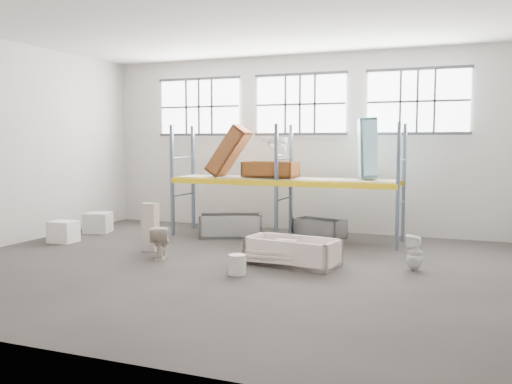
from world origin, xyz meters
The scene contains 33 objects.
floor centered at (0.00, 0.00, -0.05)m, with size 12.00×10.00×0.10m, color #433C39.
ceiling centered at (0.00, 0.00, 5.05)m, with size 12.00×10.00×0.10m, color silver.
wall_back centered at (0.00, 5.05, 2.50)m, with size 12.00×0.10×5.00m, color #B6B1A9.
wall_front centered at (0.00, -5.05, 2.50)m, with size 12.00×0.10×5.00m, color #9E9A93.
wall_left centered at (-6.05, 0.00, 2.50)m, with size 0.10×10.00×5.00m, color #B1ADA5.
window_left centered at (-3.20, 4.94, 3.60)m, with size 2.60×0.04×1.60m, color white.
window_mid centered at (0.00, 4.94, 3.60)m, with size 2.60×0.04×1.60m, color white.
window_right centered at (3.20, 4.94, 3.60)m, with size 2.60×0.04×1.60m, color white.
rack_upright_la centered at (-3.00, 2.90, 1.50)m, with size 0.08×0.08×3.00m, color slate.
rack_upright_lb centered at (-3.00, 4.10, 1.50)m, with size 0.08×0.08×3.00m, color slate.
rack_upright_ma centered at (0.00, 2.90, 1.50)m, with size 0.08×0.08×3.00m, color slate.
rack_upright_mb centered at (0.00, 4.10, 1.50)m, with size 0.08×0.08×3.00m, color slate.
rack_upright_ra centered at (3.00, 2.90, 1.50)m, with size 0.08×0.08×3.00m, color slate.
rack_upright_rb centered at (3.00, 4.10, 1.50)m, with size 0.08×0.08×3.00m, color slate.
rack_beam_front centered at (0.00, 2.90, 1.50)m, with size 6.00×0.10×0.14m, color yellow.
rack_beam_back centered at (0.00, 4.10, 1.50)m, with size 6.00×0.10×0.14m, color yellow.
shelf_deck centered at (0.00, 3.50, 1.58)m, with size 5.90×1.10×0.03m, color gray.
wet_patch centered at (0.00, 2.70, 0.00)m, with size 1.80×1.80×0.00m, color black.
bathtub_beige centered at (1.17, 0.58, 0.28)m, with size 1.89×0.89×0.56m, color silver, non-canonical shape.
cistern_spare centered at (1.00, 0.71, 0.28)m, with size 0.45×0.21×0.43m, color beige.
sink_in_tub centered at (0.41, 0.63, 0.16)m, with size 0.45×0.45×0.15m, color beige.
toilet_beige centered at (-1.75, 0.19, 0.35)m, with size 0.39×0.69×0.70m, color beige.
cistern_tall centered at (-2.37, 0.77, 0.56)m, with size 0.36×0.24×1.12m, color beige.
toilet_white centered at (3.58, 1.01, 0.36)m, with size 0.32×0.33×0.72m, color white.
steel_tub_left centered at (-1.39, 3.18, 0.30)m, with size 1.66×0.77×0.61m, color #A5A9AC, non-canonical shape.
steel_tub_right centered at (0.86, 3.96, 0.25)m, with size 1.35×0.63×0.49m, color #9C9DA2, non-canonical shape.
rust_tub_flat centered at (-0.35, 3.44, 1.82)m, with size 1.42×0.67×0.40m, color brown, non-canonical shape.
rust_tub_tilted centered at (-1.56, 3.46, 2.29)m, with size 1.46×0.68×0.41m, color #8F5D1E, non-canonical shape.
sink_on_shelf centered at (-0.17, 3.26, 2.09)m, with size 0.68×0.53×0.61m, color white.
blue_tub_upright centered at (2.13, 3.73, 2.40)m, with size 1.48×0.69×0.42m, color #9BDCF2, non-canonical shape.
bucket centered at (0.44, -0.63, 0.19)m, with size 0.33×0.33×0.39m, color silver.
carton_near centered at (-5.03, 0.90, 0.27)m, with size 0.63×0.54×0.54m, color white.
carton_far centered at (-5.17, 2.49, 0.28)m, with size 0.66×0.66×0.55m, color beige.
Camera 1 is at (4.58, -10.17, 2.56)m, focal length 38.64 mm.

